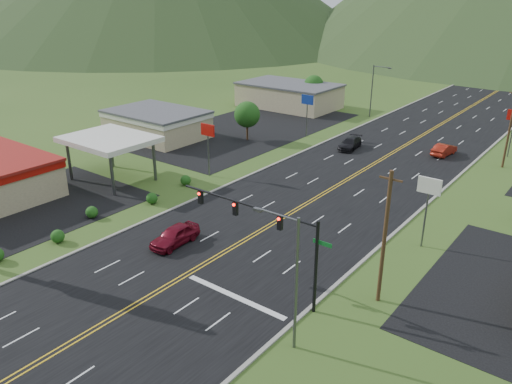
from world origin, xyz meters
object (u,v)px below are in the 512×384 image
Objects in this scene: car_red_far at (444,150)px; car_dark_mid at (350,144)px; gas_canopy at (109,140)px; streetlight_west at (374,88)px; streetlight_east at (292,274)px; car_red_near at (175,236)px; traffic_signal at (268,228)px.

car_dark_mid is at bearing 30.33° from car_red_far.
gas_canopy reaches higher than car_red_far.
streetlight_west is 0.90× the size of gas_canopy.
streetlight_east is 16.96m from car_red_near.
car_red_far is at bearing 50.09° from gas_canopy.
streetlight_west reaches higher than traffic_signal.
car_red_far is (-0.57, 41.38, -4.54)m from traffic_signal.
gas_canopy is 19.33m from car_red_near.
streetlight_west is at bearing 99.90° from car_dark_mid.
car_dark_mid is (-1.22, 35.19, -0.09)m from car_red_near.
car_red_near is 1.03× the size of car_red_far.
car_red_far is (-5.26, 45.37, -4.39)m from streetlight_east.
streetlight_west reaches higher than car_red_near.
streetlight_east is 1.00× the size of streetlight_west.
gas_canopy is at bearing 164.30° from traffic_signal.
car_red_far is (27.92, 33.37, -4.08)m from gas_canopy.
traffic_signal is 38.51m from car_dark_mid.
streetlight_east is 1.81× the size of car_red_near.
streetlight_west is 55.57m from car_red_near.
car_red_far reaches higher than car_dark_mid.
gas_canopy is 43.70m from car_red_far.
car_red_near is at bearing 82.10° from car_red_far.
traffic_signal is at bearing 97.26° from car_red_far.
car_red_near is at bearing 161.98° from streetlight_east.
car_dark_mid is (-16.81, 40.27, -4.43)m from streetlight_east.
gas_canopy is at bearing 156.52° from car_red_near.
gas_canopy is (-28.48, 8.00, -0.46)m from traffic_signal.
traffic_signal is 6.17m from streetlight_east.
streetlight_east reaches higher than car_red_near.
traffic_signal reaches higher than car_red_near.
car_dark_mid is (6.05, -19.73, -4.43)m from streetlight_west.
streetlight_west is 49.10m from gas_canopy.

